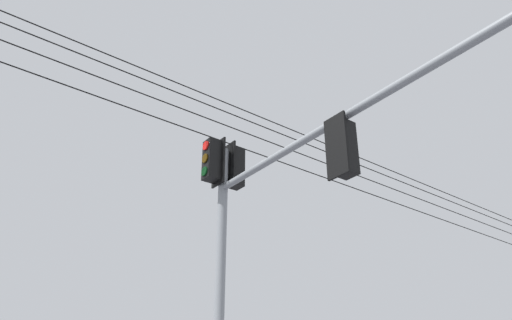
# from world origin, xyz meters

# --- Properties ---
(signal_mast_assembly) EXTENTS (6.72, 0.97, 6.98)m
(signal_mast_assembly) POSITION_xyz_m (-0.17, 0.93, 5.02)
(signal_mast_assembly) COLOR gray
(signal_mast_assembly) RESTS_ON ground
(overhead_wire_span) EXTENTS (3.36, 35.04, 1.46)m
(overhead_wire_span) POSITION_xyz_m (0.77, 2.58, 7.53)
(overhead_wire_span) COLOR black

